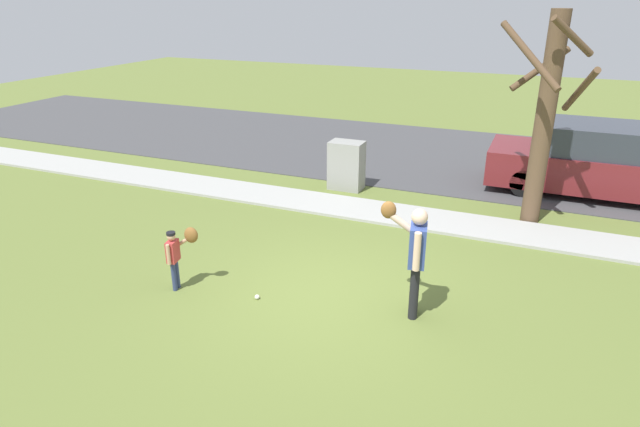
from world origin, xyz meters
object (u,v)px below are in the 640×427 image
Objects in this scene: baseball at (257,297)px; street_tree_near at (546,114)px; person_child at (178,250)px; parked_suv_maroon at (596,161)px; person_adult at (414,251)px; utility_cabinet at (346,165)px.

street_tree_near is (3.68, 4.92, 2.19)m from baseball.
person_child is 9.65m from parked_suv_maroon.
street_tree_near is at bearing -118.69° from person_adult.
parked_suv_maroon is (5.43, 1.88, 0.21)m from utility_cabinet.
person_adult is 7.25m from parked_suv_maroon.
person_adult is 0.35× the size of parked_suv_maroon.
baseball is 0.02× the size of street_tree_near.
person_child is at bearing -172.89° from baseball.
utility_cabinet reaches higher than person_child.
person_child is 13.87× the size of baseball.
street_tree_near is 0.88× the size of parked_suv_maroon.
parked_suv_maroon is at bearing 19.06° from utility_cabinet.
person_adult is 4.79m from street_tree_near.
baseball is 8.79m from parked_suv_maroon.
baseball is at bearing 1.58° from person_adult.
person_adult is 1.44× the size of utility_cabinet.
utility_cabinet is 4.54m from street_tree_near.
street_tree_near is (1.41, 4.42, 1.20)m from person_adult.
street_tree_near reaches higher than utility_cabinet.
utility_cabinet is 0.25× the size of parked_suv_maroon.
person_child is at bearing 50.13° from parked_suv_maroon.
street_tree_near is at bearing 62.18° from parked_suv_maroon.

